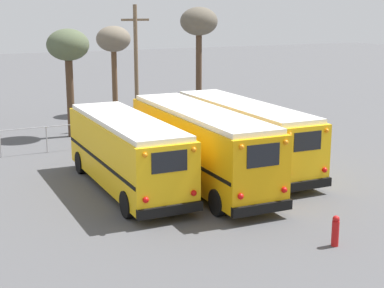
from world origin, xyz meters
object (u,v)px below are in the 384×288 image
utility_pole (136,64)px  bare_tree_0 (199,25)px  school_bus_2 (243,133)px  school_bus_1 (200,144)px  bare_tree_3 (68,49)px  school_bus_0 (127,151)px  bare_tree_2 (113,42)px  fire_hydrant (335,231)px

utility_pole → bare_tree_0: size_ratio=1.02×
school_bus_2 → bare_tree_0: (4.37, 13.41, 4.66)m
school_bus_1 → utility_pole: (1.96, 12.77, 2.28)m
school_bus_2 → bare_tree_3: (-5.61, 10.52, 3.51)m
school_bus_0 → school_bus_2: size_ratio=0.89×
school_bus_1 → bare_tree_3: bare_tree_3 is taller
school_bus_1 → school_bus_2: bearing=26.9°
bare_tree_2 → school_bus_1: bearing=-97.4°
bare_tree_3 → school_bus_0: bearing=-93.2°
bare_tree_2 → fire_hydrant: bearing=-93.3°
school_bus_0 → school_bus_1: bearing=-11.4°
school_bus_2 → fire_hydrant: school_bus_2 is taller
school_bus_2 → utility_pole: size_ratio=1.36×
school_bus_1 → bare_tree_0: size_ratio=1.41×
school_bus_0 → utility_pole: utility_pole is taller
school_bus_2 → utility_pole: 11.50m
bare_tree_0 → school_bus_0: bearing=-126.4°
utility_pole → bare_tree_3: 4.64m
utility_pole → bare_tree_2: utility_pole is taller
bare_tree_2 → school_bus_0: bearing=-107.2°
bare_tree_3 → bare_tree_2: bearing=52.0°
school_bus_2 → bare_tree_2: bare_tree_2 is taller
school_bus_1 → bare_tree_3: size_ratio=1.68×
bare_tree_0 → school_bus_1: bearing=-116.5°
school_bus_1 → bare_tree_0: bearing=63.5°
school_bus_0 → bare_tree_3: 12.02m
school_bus_2 → bare_tree_0: bare_tree_0 is taller
fire_hydrant → bare_tree_3: bearing=99.3°
school_bus_2 → bare_tree_3: bearing=118.1°
bare_tree_3 → fire_hydrant: bearing=-80.7°
bare_tree_2 → bare_tree_0: bearing=-33.1°
fire_hydrant → school_bus_1: bearing=95.8°
bare_tree_2 → fire_hydrant: size_ratio=6.09×
bare_tree_3 → fire_hydrant: (3.31, -20.21, -4.69)m
school_bus_1 → school_bus_0: bearing=168.6°
utility_pole → bare_tree_3: (-4.44, -0.67, 1.14)m
school_bus_0 → utility_pole: size_ratio=1.22×
school_bus_2 → bare_tree_3: 12.43m
school_bus_0 → bare_tree_2: bare_tree_2 is taller
school_bus_2 → fire_hydrant: (-2.29, -9.69, -1.18)m
school_bus_2 → school_bus_1: bearing=-153.1°
bare_tree_0 → fire_hydrant: size_ratio=7.36×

